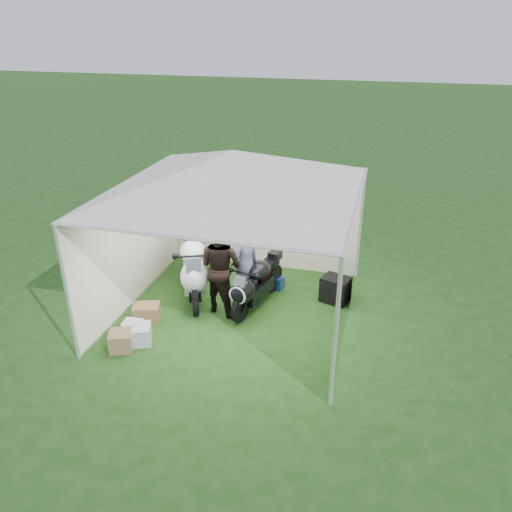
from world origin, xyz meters
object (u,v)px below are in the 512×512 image
at_px(canopy_tent, 234,175).
at_px(motorcycle_white, 193,267).
at_px(crate_2, 133,328).
at_px(crate_3, 147,313).
at_px(person_dark_jacket, 221,266).
at_px(motorcycle_black, 255,283).
at_px(crate_0, 137,335).
at_px(person_blue_jacket, 245,265).
at_px(paddock_stand, 275,282).
at_px(equipment_box, 335,289).
at_px(crate_1, 121,341).

bearing_deg(canopy_tent, motorcycle_white, 161.21).
distance_m(crate_2, crate_3, 0.45).
bearing_deg(motorcycle_white, person_dark_jacket, -49.48).
bearing_deg(canopy_tent, motorcycle_black, 36.73).
xyz_separation_m(motorcycle_black, crate_0, (-1.59, -1.62, -0.35)).
relative_size(person_blue_jacket, crate_0, 3.56).
bearing_deg(canopy_tent, paddock_stand, 64.89).
bearing_deg(motorcycle_black, canopy_tent, -130.15).
height_order(person_blue_jacket, equipment_box, person_blue_jacket).
height_order(person_blue_jacket, crate_3, person_blue_jacket).
xyz_separation_m(person_dark_jacket, person_blue_jacket, (0.37, 0.26, -0.05)).
bearing_deg(canopy_tent, crate_2, -141.46).
height_order(motorcycle_white, crate_1, motorcycle_white).
bearing_deg(motorcycle_black, equipment_box, 36.75).
xyz_separation_m(crate_1, crate_2, (-0.02, 0.45, -0.04)).
bearing_deg(crate_1, crate_0, 54.66).
relative_size(motorcycle_black, person_blue_jacket, 1.08).
distance_m(motorcycle_white, person_blue_jacket, 1.08).
distance_m(motorcycle_white, crate_0, 1.82).
bearing_deg(crate_0, person_blue_jacket, 49.73).
height_order(motorcycle_black, crate_2, motorcycle_black).
bearing_deg(crate_2, person_blue_jacket, 42.01).
distance_m(paddock_stand, person_dark_jacket, 1.49).
xyz_separation_m(crate_2, crate_3, (0.03, 0.45, 0.04)).
bearing_deg(crate_2, canopy_tent, 38.54).
bearing_deg(paddock_stand, equipment_box, -9.01).
height_order(motorcycle_black, crate_1, motorcycle_black).
xyz_separation_m(motorcycle_black, equipment_box, (1.41, 0.62, -0.25)).
relative_size(paddock_stand, equipment_box, 0.67).
bearing_deg(equipment_box, crate_2, -147.66).
distance_m(person_blue_jacket, crate_2, 2.25).
bearing_deg(equipment_box, person_dark_jacket, -156.75).
bearing_deg(motorcycle_black, person_blue_jacket, -175.37).
distance_m(motorcycle_black, crate_2, 2.29).
bearing_deg(crate_1, motorcycle_white, 75.48).
xyz_separation_m(motorcycle_white, crate_2, (-0.53, -1.51, -0.49)).
distance_m(person_dark_jacket, crate_0, 1.87).
distance_m(crate_0, crate_3, 0.69).
bearing_deg(person_blue_jacket, crate_3, -23.88).
bearing_deg(motorcycle_white, motorcycle_black, -28.02).
relative_size(person_dark_jacket, equipment_box, 3.57).
height_order(motorcycle_white, motorcycle_black, motorcycle_white).
height_order(paddock_stand, equipment_box, equipment_box).
relative_size(motorcycle_white, equipment_box, 4.24).
height_order(person_dark_jacket, crate_2, person_dark_jacket).
bearing_deg(person_dark_jacket, motorcycle_black, -136.09).
height_order(paddock_stand, crate_0, crate_0).
relative_size(motorcycle_white, crate_1, 5.95).
relative_size(person_dark_jacket, crate_2, 5.48).
relative_size(person_dark_jacket, crate_1, 5.01).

